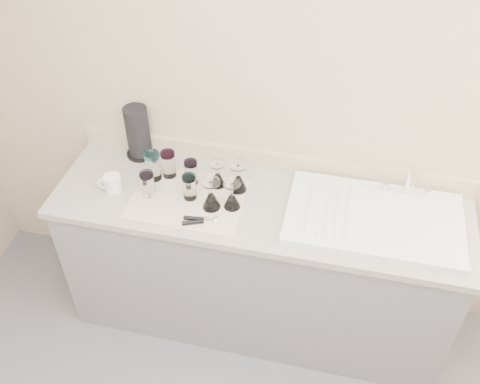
% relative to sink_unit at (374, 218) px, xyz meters
% --- Properties ---
extents(room_envelope, '(3.54, 3.50, 2.52)m').
position_rel_sink_unit_xyz_m(room_envelope, '(-0.55, -1.20, 0.64)').
color(room_envelope, '#57575D').
rests_on(room_envelope, ground).
extents(counter_unit, '(2.06, 0.62, 0.90)m').
position_rel_sink_unit_xyz_m(counter_unit, '(-0.55, -0.00, -0.47)').
color(counter_unit, slate).
rests_on(counter_unit, ground).
extents(sink_unit, '(0.82, 0.50, 0.22)m').
position_rel_sink_unit_xyz_m(sink_unit, '(0.00, 0.00, 0.00)').
color(sink_unit, white).
rests_on(sink_unit, counter_unit).
extents(dish_towel, '(0.55, 0.42, 0.01)m').
position_rel_sink_unit_xyz_m(dish_towel, '(-0.90, -0.05, -0.02)').
color(dish_towel, silver).
rests_on(dish_towel, counter_unit).
extents(tumbler_teal, '(0.08, 0.08, 0.16)m').
position_rel_sink_unit_xyz_m(tumbler_teal, '(-1.11, 0.05, 0.07)').
color(tumbler_teal, white).
rests_on(tumbler_teal, dish_towel).
extents(tumbler_cyan, '(0.07, 0.07, 0.15)m').
position_rel_sink_unit_xyz_m(tumbler_cyan, '(-1.05, 0.09, 0.06)').
color(tumbler_cyan, white).
rests_on(tumbler_cyan, dish_towel).
extents(tumbler_purple, '(0.07, 0.07, 0.14)m').
position_rel_sink_unit_xyz_m(tumbler_purple, '(-0.92, 0.06, 0.06)').
color(tumbler_purple, white).
rests_on(tumbler_purple, dish_towel).
extents(tumbler_magenta, '(0.07, 0.07, 0.14)m').
position_rel_sink_unit_xyz_m(tumbler_magenta, '(-1.10, -0.08, 0.06)').
color(tumbler_magenta, white).
rests_on(tumbler_magenta, dish_towel).
extents(tumbler_lavender, '(0.07, 0.07, 0.14)m').
position_rel_sink_unit_xyz_m(tumbler_lavender, '(-0.89, -0.05, 0.06)').
color(tumbler_lavender, white).
rests_on(tumbler_lavender, dish_towel).
extents(goblet_back_left, '(0.08, 0.08, 0.14)m').
position_rel_sink_unit_xyz_m(goblet_back_left, '(-0.78, 0.08, 0.04)').
color(goblet_back_left, white).
rests_on(goblet_back_left, dish_towel).
extents(goblet_back_right, '(0.09, 0.09, 0.16)m').
position_rel_sink_unit_xyz_m(goblet_back_right, '(-0.67, 0.07, 0.04)').
color(goblet_back_right, white).
rests_on(goblet_back_right, dish_towel).
extents(goblet_front_left, '(0.09, 0.09, 0.16)m').
position_rel_sink_unit_xyz_m(goblet_front_left, '(-0.77, -0.09, 0.04)').
color(goblet_front_left, white).
rests_on(goblet_front_left, dish_towel).
extents(goblet_front_right, '(0.08, 0.08, 0.15)m').
position_rel_sink_unit_xyz_m(goblet_front_right, '(-0.68, -0.06, 0.04)').
color(goblet_front_right, white).
rests_on(goblet_front_right, dish_towel).
extents(can_opener, '(0.16, 0.08, 0.02)m').
position_rel_sink_unit_xyz_m(can_opener, '(-0.80, -0.20, -0.00)').
color(can_opener, silver).
rests_on(can_opener, dish_towel).
extents(white_mug, '(0.13, 0.11, 0.09)m').
position_rel_sink_unit_xyz_m(white_mug, '(-1.29, -0.07, 0.03)').
color(white_mug, white).
rests_on(white_mug, counter_unit).
extents(paper_towel_roll, '(0.16, 0.16, 0.29)m').
position_rel_sink_unit_xyz_m(paper_towel_roll, '(-1.26, 0.24, 0.12)').
color(paper_towel_roll, black).
rests_on(paper_towel_roll, counter_unit).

